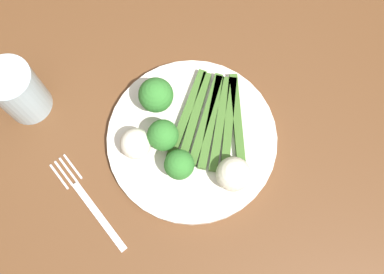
{
  "coord_description": "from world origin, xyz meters",
  "views": [
    {
      "loc": [
        -0.1,
        -0.19,
        1.41
      ],
      "look_at": [
        -0.03,
        -0.01,
        0.77
      ],
      "focal_mm": 43.63,
      "sensor_mm": 36.0,
      "label": 1
    }
  ],
  "objects_px": {
    "plate": "(192,139)",
    "cauliflower_near_fork": "(231,175)",
    "broccoli_right": "(163,136)",
    "broccoli_near_center": "(156,95)",
    "cauliflower_front_left": "(136,144)",
    "dining_table": "(205,146)",
    "water_glass": "(19,91)",
    "asparagus_bundle": "(212,120)",
    "broccoli_back_right": "(179,165)",
    "fork": "(89,202)"
  },
  "relations": [
    {
      "from": "water_glass",
      "to": "cauliflower_near_fork",
      "type": "bearing_deg",
      "value": -44.44
    },
    {
      "from": "plate",
      "to": "cauliflower_front_left",
      "type": "xyz_separation_m",
      "value": [
        -0.08,
        0.02,
        0.03
      ]
    },
    {
      "from": "cauliflower_near_fork",
      "to": "water_glass",
      "type": "xyz_separation_m",
      "value": [
        -0.23,
        0.22,
        0.01
      ]
    },
    {
      "from": "cauliflower_front_left",
      "to": "fork",
      "type": "relative_size",
      "value": 0.27
    },
    {
      "from": "broccoli_near_center",
      "to": "fork",
      "type": "distance_m",
      "value": 0.18
    },
    {
      "from": "plate",
      "to": "cauliflower_near_fork",
      "type": "height_order",
      "value": "cauliflower_near_fork"
    },
    {
      "from": "asparagus_bundle",
      "to": "broccoli_right",
      "type": "bearing_deg",
      "value": -53.68
    },
    {
      "from": "dining_table",
      "to": "water_glass",
      "type": "relative_size",
      "value": 12.34
    },
    {
      "from": "water_glass",
      "to": "asparagus_bundle",
      "type": "bearing_deg",
      "value": -29.63
    },
    {
      "from": "asparagus_bundle",
      "to": "dining_table",
      "type": "bearing_deg",
      "value": -41.43
    },
    {
      "from": "dining_table",
      "to": "plate",
      "type": "xyz_separation_m",
      "value": [
        -0.03,
        -0.01,
        0.11
      ]
    },
    {
      "from": "cauliflower_front_left",
      "to": "fork",
      "type": "xyz_separation_m",
      "value": [
        -0.09,
        -0.04,
        -0.04
      ]
    },
    {
      "from": "fork",
      "to": "water_glass",
      "type": "height_order",
      "value": "water_glass"
    },
    {
      "from": "broccoli_near_center",
      "to": "broccoli_back_right",
      "type": "bearing_deg",
      "value": -94.06
    },
    {
      "from": "asparagus_bundle",
      "to": "broccoli_right",
      "type": "height_order",
      "value": "broccoli_right"
    },
    {
      "from": "broccoli_near_center",
      "to": "cauliflower_front_left",
      "type": "distance_m",
      "value": 0.07
    },
    {
      "from": "asparagus_bundle",
      "to": "cauliflower_near_fork",
      "type": "relative_size",
      "value": 3.39
    },
    {
      "from": "broccoli_back_right",
      "to": "broccoli_right",
      "type": "bearing_deg",
      "value": 96.29
    },
    {
      "from": "cauliflower_near_fork",
      "to": "broccoli_right",
      "type": "bearing_deg",
      "value": 127.09
    },
    {
      "from": "fork",
      "to": "broccoli_near_center",
      "type": "bearing_deg",
      "value": -72.58
    },
    {
      "from": "broccoli_right",
      "to": "cauliflower_front_left",
      "type": "height_order",
      "value": "broccoli_right"
    },
    {
      "from": "water_glass",
      "to": "plate",
      "type": "bearing_deg",
      "value": -36.13
    },
    {
      "from": "broccoli_right",
      "to": "broccoli_near_center",
      "type": "distance_m",
      "value": 0.06
    },
    {
      "from": "broccoli_right",
      "to": "water_glass",
      "type": "xyz_separation_m",
      "value": [
        -0.16,
        0.14,
        0.0
      ]
    },
    {
      "from": "plate",
      "to": "broccoli_back_right",
      "type": "distance_m",
      "value": 0.06
    },
    {
      "from": "dining_table",
      "to": "broccoli_near_center",
      "type": "distance_m",
      "value": 0.18
    },
    {
      "from": "asparagus_bundle",
      "to": "cauliflower_front_left",
      "type": "bearing_deg",
      "value": -58.02
    },
    {
      "from": "broccoli_right",
      "to": "cauliflower_near_fork",
      "type": "relative_size",
      "value": 1.11
    },
    {
      "from": "broccoli_near_center",
      "to": "cauliflower_near_fork",
      "type": "relative_size",
      "value": 1.27
    },
    {
      "from": "cauliflower_front_left",
      "to": "fork",
      "type": "height_order",
      "value": "cauliflower_front_left"
    },
    {
      "from": "plate",
      "to": "fork",
      "type": "bearing_deg",
      "value": -170.81
    },
    {
      "from": "broccoli_near_center",
      "to": "cauliflower_front_left",
      "type": "height_order",
      "value": "broccoli_near_center"
    },
    {
      "from": "broccoli_right",
      "to": "broccoli_near_center",
      "type": "xyz_separation_m",
      "value": [
        0.01,
        0.06,
        0.0
      ]
    },
    {
      "from": "broccoli_right",
      "to": "cauliflower_near_fork",
      "type": "xyz_separation_m",
      "value": [
        0.06,
        -0.09,
        -0.01
      ]
    },
    {
      "from": "broccoli_right",
      "to": "broccoli_near_center",
      "type": "bearing_deg",
      "value": 77.99
    },
    {
      "from": "asparagus_bundle",
      "to": "broccoli_near_center",
      "type": "height_order",
      "value": "broccoli_near_center"
    },
    {
      "from": "plate",
      "to": "cauliflower_near_fork",
      "type": "relative_size",
      "value": 5.12
    },
    {
      "from": "asparagus_bundle",
      "to": "water_glass",
      "type": "bearing_deg",
      "value": -85.49
    },
    {
      "from": "fork",
      "to": "water_glass",
      "type": "relative_size",
      "value": 1.63
    },
    {
      "from": "broccoli_back_right",
      "to": "water_glass",
      "type": "xyz_separation_m",
      "value": [
        -0.17,
        0.19,
        0.01
      ]
    },
    {
      "from": "broccoli_near_center",
      "to": "water_glass",
      "type": "relative_size",
      "value": 0.61
    },
    {
      "from": "cauliflower_front_left",
      "to": "asparagus_bundle",
      "type": "bearing_deg",
      "value": -2.16
    },
    {
      "from": "dining_table",
      "to": "asparagus_bundle",
      "type": "xyz_separation_m",
      "value": [
        0.01,
        0.0,
        0.13
      ]
    },
    {
      "from": "cauliflower_near_fork",
      "to": "cauliflower_front_left",
      "type": "bearing_deg",
      "value": 138.32
    },
    {
      "from": "broccoli_right",
      "to": "water_glass",
      "type": "height_order",
      "value": "water_glass"
    },
    {
      "from": "cauliflower_front_left",
      "to": "fork",
      "type": "distance_m",
      "value": 0.11
    },
    {
      "from": "dining_table",
      "to": "broccoli_near_center",
      "type": "bearing_deg",
      "value": 134.33
    },
    {
      "from": "broccoli_near_center",
      "to": "cauliflower_near_fork",
      "type": "height_order",
      "value": "broccoli_near_center"
    },
    {
      "from": "broccoli_near_center",
      "to": "fork",
      "type": "xyz_separation_m",
      "value": [
        -0.14,
        -0.1,
        -0.05
      ]
    },
    {
      "from": "cauliflower_front_left",
      "to": "cauliflower_near_fork",
      "type": "xyz_separation_m",
      "value": [
        0.1,
        -0.09,
        0.0
      ]
    }
  ]
}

